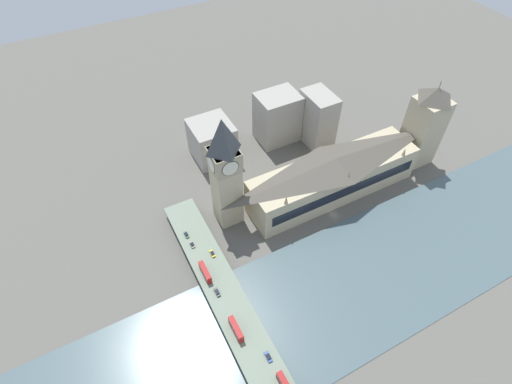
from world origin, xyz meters
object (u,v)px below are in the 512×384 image
(road_bridge, at_px, (245,334))
(double_decker_bus_mid, at_px, (205,272))
(double_decker_bus_lead, at_px, (236,329))
(victoria_tower, at_px, (424,126))
(parliament_hall, at_px, (333,176))
(car_southbound_lead, at_px, (192,245))
(car_northbound_mid, at_px, (268,357))
(car_northbound_lead, at_px, (212,254))
(car_southbound_tail, at_px, (217,292))
(clock_tower, at_px, (225,171))
(car_northbound_tail, at_px, (186,235))

(road_bridge, distance_m, double_decker_bus_mid, 34.74)
(road_bridge, relative_size, double_decker_bus_lead, 14.96)
(victoria_tower, bearing_deg, double_decker_bus_lead, 109.32)
(double_decker_bus_lead, bearing_deg, parliament_hall, -58.82)
(victoria_tower, height_order, car_southbound_lead, victoria_tower)
(parliament_hall, distance_m, car_northbound_mid, 105.78)
(road_bridge, xyz_separation_m, car_northbound_lead, (43.57, -3.48, 1.72))
(parliament_hall, bearing_deg, car_northbound_mid, 130.66)
(parliament_hall, relative_size, victoria_tower, 1.80)
(car_northbound_lead, xyz_separation_m, car_northbound_mid, (-57.42, -0.19, -0.03))
(car_southbound_tail, bearing_deg, car_southbound_lead, 0.69)
(double_decker_bus_mid, bearing_deg, clock_tower, -40.32)
(clock_tower, relative_size, car_southbound_lead, 16.87)
(double_decker_bus_lead, bearing_deg, car_northbound_lead, -9.26)
(car_northbound_mid, xyz_separation_m, car_southbound_lead, (67.10, 7.11, 0.02))
(victoria_tower, distance_m, car_northbound_lead, 145.37)
(car_southbound_lead, bearing_deg, car_northbound_tail, 2.78)
(road_bridge, bearing_deg, car_southbound_tail, 7.65)
(road_bridge, bearing_deg, double_decker_bus_mid, 6.77)
(car_northbound_lead, xyz_separation_m, car_southbound_tail, (-20.61, 6.56, 0.05))
(parliament_hall, xyz_separation_m, clock_tower, (10.99, 60.99, 22.21))
(victoria_tower, relative_size, car_northbound_mid, 12.12)
(victoria_tower, bearing_deg, clock_tower, 84.98)
(car_northbound_lead, distance_m, car_northbound_mid, 57.42)
(parliament_hall, height_order, double_decker_bus_mid, parliament_hall)
(car_northbound_lead, height_order, car_northbound_mid, car_northbound_lead)
(parliament_hall, relative_size, double_decker_bus_mid, 8.99)
(clock_tower, height_order, car_southbound_lead, clock_tower)
(car_southbound_tail, bearing_deg, victoria_tower, -77.96)
(road_bridge, xyz_separation_m, double_decker_bus_mid, (34.31, 4.07, 3.64))
(road_bridge, height_order, car_southbound_tail, car_southbound_tail)
(clock_tower, xyz_separation_m, car_southbound_lead, (-12.65, 26.19, -29.32))
(parliament_hall, xyz_separation_m, car_northbound_tail, (5.64, 87.53, -7.08))
(double_decker_bus_mid, bearing_deg, car_northbound_mid, -170.87)
(clock_tower, xyz_separation_m, car_northbound_mid, (-79.75, 19.07, -29.34))
(car_northbound_mid, bearing_deg, car_southbound_tail, 10.39)
(double_decker_bus_lead, height_order, double_decker_bus_mid, double_decker_bus_lead)
(car_northbound_tail, bearing_deg, car_southbound_lead, -177.22)
(victoria_tower, distance_m, double_decker_bus_mid, 153.57)
(car_southbound_lead, bearing_deg, double_decker_bus_lead, -179.78)
(car_northbound_mid, bearing_deg, double_decker_bus_lead, 23.24)
(car_southbound_tail, bearing_deg, clock_tower, -31.02)
(car_northbound_tail, bearing_deg, double_decker_bus_mid, 179.41)
(car_northbound_lead, relative_size, car_northbound_tail, 1.05)
(parliament_hall, distance_m, double_decker_bus_lead, 101.80)
(clock_tower, height_order, double_decker_bus_lead, clock_tower)
(double_decker_bus_mid, bearing_deg, car_northbound_lead, -39.20)
(car_northbound_mid, relative_size, car_southbound_tail, 0.99)
(victoria_tower, xyz_separation_m, car_southbound_lead, (-1.72, 150.51, -19.60))
(victoria_tower, bearing_deg, car_southbound_lead, 90.65)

